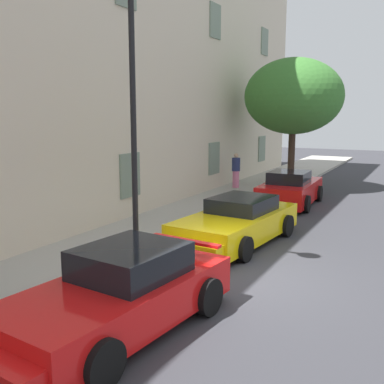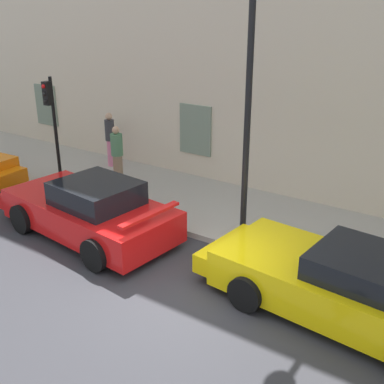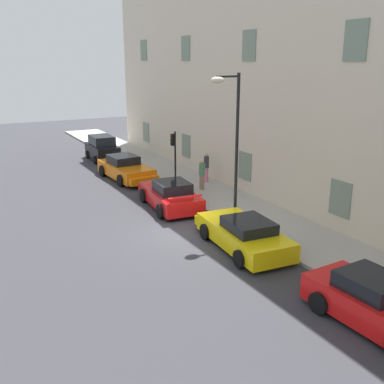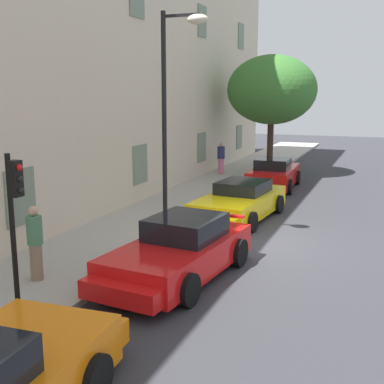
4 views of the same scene
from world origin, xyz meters
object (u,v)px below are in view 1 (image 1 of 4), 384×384
(sportscar_tail_end, at_px, (291,189))
(pedestrian_bystander, at_px, (236,170))
(tree_near_kerb, at_px, (294,96))
(street_lamp, at_px, (147,77))
(sportscar_yellow_flank, at_px, (113,298))
(sportscar_white_middle, at_px, (234,224))

(sportscar_tail_end, relative_size, pedestrian_bystander, 2.75)
(tree_near_kerb, bearing_deg, street_lamp, -179.18)
(sportscar_yellow_flank, xyz_separation_m, sportscar_tail_end, (12.39, 0.44, -0.01))
(sportscar_tail_end, height_order, pedestrian_bystander, pedestrian_bystander)
(sportscar_yellow_flank, bearing_deg, tree_near_kerb, 5.52)
(street_lamp, bearing_deg, tree_near_kerb, 0.82)
(tree_near_kerb, xyz_separation_m, pedestrian_bystander, (-1.85, 2.17, -3.51))
(sportscar_white_middle, height_order, sportscar_tail_end, sportscar_tail_end)
(pedestrian_bystander, bearing_deg, street_lamp, -168.10)
(sportscar_white_middle, height_order, tree_near_kerb, tree_near_kerb)
(street_lamp, distance_m, pedestrian_bystander, 11.99)
(sportscar_white_middle, distance_m, sportscar_tail_end, 6.50)
(street_lamp, bearing_deg, pedestrian_bystander, 11.90)
(sportscar_white_middle, bearing_deg, sportscar_yellow_flank, -177.26)
(sportscar_tail_end, height_order, street_lamp, street_lamp)
(sportscar_tail_end, bearing_deg, sportscar_white_middle, -178.58)
(sportscar_white_middle, xyz_separation_m, street_lamp, (-2.67, 1.10, 3.93))
(pedestrian_bystander, bearing_deg, tree_near_kerb, -49.68)
(tree_near_kerb, xyz_separation_m, street_lamp, (-13.05, -0.19, 0.01))
(tree_near_kerb, bearing_deg, sportscar_yellow_flank, -174.48)
(sportscar_yellow_flank, distance_m, tree_near_kerb, 16.81)
(sportscar_tail_end, relative_size, tree_near_kerb, 0.74)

